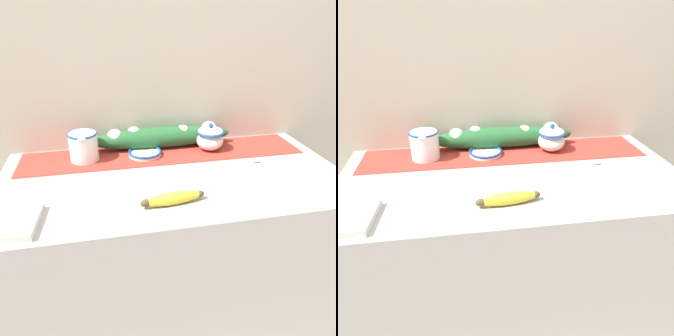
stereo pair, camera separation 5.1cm
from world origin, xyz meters
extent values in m
plane|color=#B2A899|center=(0.00, 0.00, 0.00)|extent=(12.00, 12.00, 0.00)
cube|color=#B7B2AD|center=(0.00, 0.00, 0.45)|extent=(1.28, 0.65, 0.89)
cube|color=#B7AD99|center=(0.00, 0.34, 1.20)|extent=(2.08, 0.04, 2.40)
cube|color=#B23328|center=(0.00, 0.20, 0.89)|extent=(1.17, 0.23, 0.00)
cylinder|color=white|center=(-0.33, 0.20, 0.95)|extent=(0.11, 0.11, 0.11)
torus|color=#194793|center=(-0.33, 0.20, 1.01)|extent=(0.12, 0.12, 0.01)
torus|color=white|center=(-0.33, 0.27, 0.96)|extent=(0.06, 0.01, 0.06)
ellipsoid|color=white|center=(-0.33, 0.15, 1.00)|extent=(0.03, 0.02, 0.02)
ellipsoid|color=white|center=(0.20, 0.20, 0.93)|extent=(0.11, 0.11, 0.08)
torus|color=#194793|center=(0.20, 0.20, 0.97)|extent=(0.12, 0.12, 0.01)
ellipsoid|color=white|center=(0.20, 0.20, 0.98)|extent=(0.11, 0.11, 0.03)
sphere|color=#194793|center=(0.20, 0.20, 1.00)|extent=(0.02, 0.02, 0.02)
cylinder|color=white|center=(-0.08, 0.20, 0.90)|extent=(0.14, 0.14, 0.01)
torus|color=#194793|center=(-0.08, 0.20, 0.91)|extent=(0.14, 0.14, 0.01)
ellipsoid|color=yellow|center=(-0.05, -0.19, 0.91)|extent=(0.20, 0.06, 0.04)
ellipsoid|color=brown|center=(-0.13, -0.20, 0.91)|extent=(0.04, 0.03, 0.02)
ellipsoid|color=brown|center=(0.04, -0.18, 0.91)|extent=(0.03, 0.03, 0.02)
cube|color=#B7B7BC|center=(0.26, 0.04, 0.89)|extent=(0.15, 0.01, 0.00)
ellipsoid|color=#B7B7BC|center=(0.35, 0.04, 0.90)|extent=(0.04, 0.03, 0.01)
cube|color=silver|center=(-0.53, -0.21, 0.90)|extent=(0.18, 0.18, 0.02)
ellipsoid|color=#235B2D|center=(0.00, 0.27, 0.94)|extent=(0.63, 0.10, 0.09)
sphere|color=silver|center=(-0.20, 0.27, 0.95)|extent=(0.07, 0.07, 0.07)
sphere|color=silver|center=(-0.11, 0.28, 0.96)|extent=(0.06, 0.06, 0.06)
sphere|color=silver|center=(0.00, 0.28, 0.95)|extent=(0.06, 0.06, 0.06)
sphere|color=silver|center=(0.10, 0.27, 0.95)|extent=(0.07, 0.07, 0.07)
sphere|color=silver|center=(0.22, 0.26, 0.96)|extent=(0.07, 0.07, 0.07)
camera|label=1|loc=(-0.24, -1.05, 1.45)|focal=35.00mm
camera|label=2|loc=(-0.19, -1.06, 1.45)|focal=35.00mm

